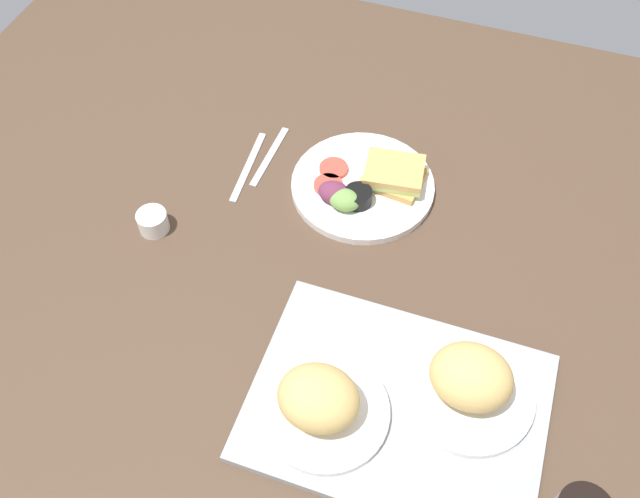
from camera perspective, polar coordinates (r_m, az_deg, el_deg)
ground_plane at (r=126.83cm, az=1.30°, el=-0.68°), size 190.00×150.00×3.00cm
serving_tray at (r=110.52cm, az=6.35°, el=-12.75°), size 45.18×33.24×1.60cm
bread_plate_near at (r=108.54cm, az=12.27°, el=-10.66°), size 19.97×19.97×9.99cm
bread_plate_far at (r=104.89cm, az=0.07°, el=-12.50°), size 19.57×19.57×9.83cm
plate_with_salad at (r=133.78cm, az=3.69°, el=5.29°), size 27.61×27.61×5.40cm
espresso_cup at (r=131.00cm, az=-13.57°, el=2.20°), size 5.60×5.60×4.00cm
fork at (r=141.15cm, az=-4.16°, el=7.65°), size 1.85×17.03×0.50cm
knife at (r=139.60cm, az=-5.92°, el=6.81°), size 2.80×19.05×0.50cm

